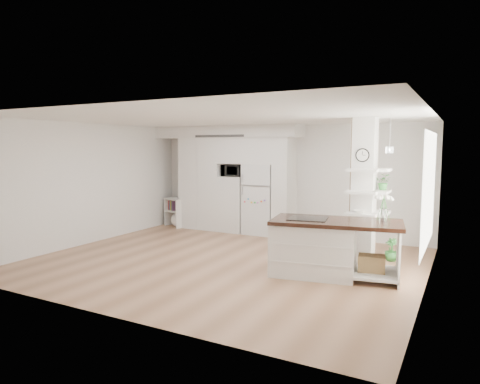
% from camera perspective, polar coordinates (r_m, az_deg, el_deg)
% --- Properties ---
extents(floor, '(7.00, 6.00, 0.01)m').
position_cam_1_polar(floor, '(8.24, -1.98, -9.22)').
color(floor, '#A57859').
rests_on(floor, ground).
extents(room, '(7.04, 6.04, 2.72)m').
position_cam_1_polar(room, '(7.96, -2.02, 3.77)').
color(room, white).
rests_on(room, ground).
extents(cabinet_wall, '(4.00, 0.71, 2.70)m').
position_cam_1_polar(cabinet_wall, '(11.01, -1.58, 2.57)').
color(cabinet_wall, white).
rests_on(cabinet_wall, floor).
extents(refrigerator, '(0.78, 0.69, 1.75)m').
position_cam_1_polar(refrigerator, '(10.66, 2.79, -0.96)').
color(refrigerator, silver).
rests_on(refrigerator, floor).
extents(column, '(0.69, 0.90, 2.70)m').
position_cam_1_polar(column, '(8.22, 16.62, 0.07)').
color(column, silver).
rests_on(column, floor).
extents(window, '(0.00, 2.40, 2.40)m').
position_cam_1_polar(window, '(7.23, 23.91, 0.21)').
color(window, white).
rests_on(window, room).
extents(pendant_light, '(0.12, 0.12, 0.10)m').
position_cam_1_polar(pendant_light, '(7.40, 10.09, 5.56)').
color(pendant_light, white).
rests_on(pendant_light, room).
extents(kitchen_island, '(2.26, 1.35, 1.52)m').
position_cam_1_polar(kitchen_island, '(7.42, 10.74, -7.11)').
color(kitchen_island, white).
rests_on(kitchen_island, floor).
extents(bookshelf, '(0.75, 0.59, 0.77)m').
position_cam_1_polar(bookshelf, '(11.82, -8.45, -2.98)').
color(bookshelf, white).
rests_on(bookshelf, floor).
extents(floor_plant_a, '(0.35, 0.30, 0.54)m').
position_cam_1_polar(floor_plant_a, '(7.53, 11.64, -8.70)').
color(floor_plant_a, '#317B33').
rests_on(floor_plant_a, floor).
extents(floor_plant_b, '(0.31, 0.31, 0.44)m').
position_cam_1_polar(floor_plant_b, '(8.72, 19.53, -7.25)').
color(floor_plant_b, '#317B33').
rests_on(floor_plant_b, floor).
extents(microwave, '(0.54, 0.37, 0.30)m').
position_cam_1_polar(microwave, '(10.88, -0.90, 2.87)').
color(microwave, '#2D2D2D').
rests_on(microwave, cabinet_wall).
extents(shelf_plant, '(0.27, 0.23, 0.30)m').
position_cam_1_polar(shelf_plant, '(8.32, 18.59, 1.28)').
color(shelf_plant, '#317B33').
rests_on(shelf_plant, column).
extents(decor_bowl, '(0.22, 0.22, 0.05)m').
position_cam_1_polar(decor_bowl, '(8.05, 15.67, -2.53)').
color(decor_bowl, white).
rests_on(decor_bowl, column).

